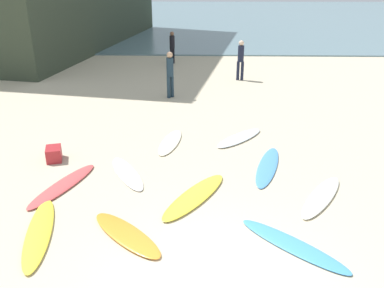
# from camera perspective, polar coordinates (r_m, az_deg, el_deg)

# --- Properties ---
(ground_plane) EXTENTS (120.00, 120.00, 0.00)m
(ground_plane) POSITION_cam_1_polar(r_m,az_deg,el_deg) (7.25, 2.64, -19.27)
(ground_plane) COLOR beige
(ocean_water) EXTENTS (120.00, 40.00, 0.08)m
(ocean_water) POSITION_cam_1_polar(r_m,az_deg,el_deg) (44.70, 1.87, 17.37)
(ocean_water) COLOR slate
(ocean_water) RESTS_ON ground_plane
(surfboard_0) EXTENTS (1.17, 2.54, 0.06)m
(surfboard_0) POSITION_cam_1_polar(r_m,az_deg,el_deg) (11.06, 10.56, -3.10)
(surfboard_0) COLOR #4D94E0
(surfboard_0) RESTS_ON ground_plane
(surfboard_1) EXTENTS (1.77, 2.41, 0.09)m
(surfboard_1) POSITION_cam_1_polar(r_m,az_deg,el_deg) (9.50, 0.38, -7.32)
(surfboard_1) COLOR yellow
(surfboard_1) RESTS_ON ground_plane
(surfboard_2) EXTENTS (1.62, 2.15, 0.08)m
(surfboard_2) POSITION_cam_1_polar(r_m,az_deg,el_deg) (9.95, 17.69, -7.03)
(surfboard_2) COLOR white
(surfboard_2) RESTS_ON ground_plane
(surfboard_3) EXTENTS (0.86, 2.07, 0.07)m
(surfboard_3) POSITION_cam_1_polar(r_m,az_deg,el_deg) (12.37, -3.08, 0.28)
(surfboard_3) COLOR #ECE4C7
(surfboard_3) RESTS_ON ground_plane
(surfboard_4) EXTENTS (1.34, 2.43, 0.08)m
(surfboard_4) POSITION_cam_1_polar(r_m,az_deg,el_deg) (10.43, -17.64, -5.54)
(surfboard_4) COLOR #DA4E4E
(surfboard_4) RESTS_ON ground_plane
(surfboard_5) EXTENTS (1.78, 1.90, 0.08)m
(surfboard_5) POSITION_cam_1_polar(r_m,az_deg,el_deg) (12.72, 6.66, 0.86)
(surfboard_5) COLOR silver
(surfboard_5) RESTS_ON ground_plane
(surfboard_6) EXTENTS (1.84, 1.82, 0.08)m
(surfboard_6) POSITION_cam_1_polar(r_m,az_deg,el_deg) (8.38, -9.18, -12.40)
(surfboard_6) COLOR orange
(surfboard_6) RESTS_ON ground_plane
(surfboard_7) EXTENTS (1.39, 2.04, 0.06)m
(surfboard_7) POSITION_cam_1_polar(r_m,az_deg,el_deg) (10.65, -9.08, -4.06)
(surfboard_7) COLOR white
(surfboard_7) RESTS_ON ground_plane
(surfboard_8) EXTENTS (2.06, 1.96, 0.07)m
(surfboard_8) POSITION_cam_1_polar(r_m,az_deg,el_deg) (8.25, 13.95, -13.59)
(surfboard_8) COLOR #4799DB
(surfboard_8) RESTS_ON ground_plane
(surfboard_9) EXTENTS (1.02, 2.58, 0.08)m
(surfboard_9) POSITION_cam_1_polar(r_m,az_deg,el_deg) (8.88, -20.66, -11.52)
(surfboard_9) COLOR yellow
(surfboard_9) RESTS_ON ground_plane
(beachgoer_near) EXTENTS (0.34, 0.34, 1.84)m
(beachgoer_near) POSITION_cam_1_polar(r_m,az_deg,el_deg) (19.33, 6.85, 11.88)
(beachgoer_near) COLOR #191E33
(beachgoer_near) RESTS_ON ground_plane
(beachgoer_mid) EXTENTS (0.38, 0.38, 1.73)m
(beachgoer_mid) POSITION_cam_1_polar(r_m,az_deg,el_deg) (22.71, -2.80, 13.58)
(beachgoer_mid) COLOR black
(beachgoer_mid) RESTS_ON ground_plane
(beachgoer_far) EXTENTS (0.39, 0.39, 1.86)m
(beachgoer_far) POSITION_cam_1_polar(r_m,az_deg,el_deg) (16.53, -3.10, 10.04)
(beachgoer_far) COLOR #1E3342
(beachgoer_far) RESTS_ON ground_plane
(beach_cooler) EXTENTS (0.53, 0.63, 0.38)m
(beach_cooler) POSITION_cam_1_polar(r_m,az_deg,el_deg) (11.83, -18.81, -1.32)
(beach_cooler) COLOR #B2282D
(beach_cooler) RESTS_ON ground_plane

